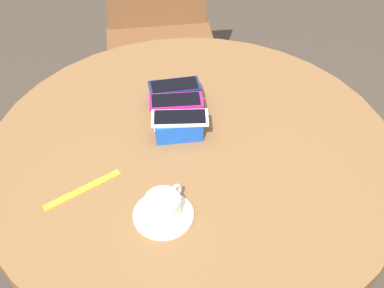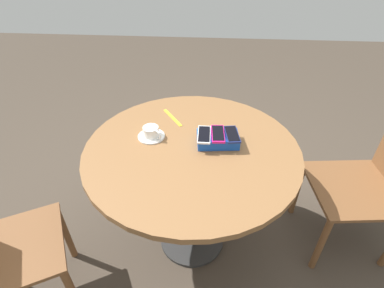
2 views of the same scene
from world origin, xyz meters
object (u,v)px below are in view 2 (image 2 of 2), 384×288
object	(u,v)px
phone_white	(204,135)
phone_magenta	(218,134)
round_table	(192,163)
coffee_cup	(151,132)
saucer	(151,136)
chair_far_side	(368,185)
phone_navy	(232,134)
phone_box	(218,139)
lanyard_strap	(173,118)

from	to	relation	value
phone_white	phone_magenta	bearing A→B (deg)	-171.81
round_table	coffee_cup	size ratio (longest dim) A/B	10.71
coffee_cup	phone_white	bearing A→B (deg)	171.53
saucer	chair_far_side	xyz separation A→B (m)	(-1.18, -0.03, -0.29)
phone_navy	saucer	xyz separation A→B (m)	(0.40, -0.03, -0.05)
round_table	chair_far_side	xyz separation A→B (m)	(-0.97, -0.10, -0.19)
phone_box	coffee_cup	bearing A→B (deg)	-4.83
phone_magenta	phone_white	size ratio (longest dim) A/B	1.00
round_table	phone_magenta	distance (m)	0.21
phone_white	phone_box	bearing A→B (deg)	-170.35
round_table	phone_white	distance (m)	0.17
saucer	lanyard_strap	size ratio (longest dim) A/B	0.69
phone_magenta	lanyard_strap	distance (m)	0.34
round_table	phone_navy	size ratio (longest dim) A/B	7.21
coffee_cup	chair_far_side	distance (m)	1.22
phone_box	phone_navy	bearing A→B (deg)	-178.82
phone_white	chair_far_side	distance (m)	0.97
phone_white	chair_far_side	xyz separation A→B (m)	(-0.91, -0.07, -0.34)
saucer	lanyard_strap	distance (m)	0.21
phone_white	lanyard_strap	size ratio (longest dim) A/B	0.74
coffee_cup	lanyard_strap	xyz separation A→B (m)	(-0.08, -0.19, -0.03)
round_table	chair_far_side	distance (m)	0.99
phone_magenta	lanyard_strap	world-z (taller)	phone_magenta
phone_magenta	phone_white	bearing A→B (deg)	8.19
chair_far_side	phone_magenta	bearing A→B (deg)	4.32
phone_white	lanyard_strap	xyz separation A→B (m)	(0.18, -0.23, -0.06)
phone_navy	coffee_cup	distance (m)	0.40
round_table	phone_white	xyz separation A→B (m)	(-0.06, -0.03, 0.16)
round_table	lanyard_strap	xyz separation A→B (m)	(0.13, -0.26, 0.10)
round_table	phone_white	world-z (taller)	phone_white
round_table	phone_magenta	bearing A→B (deg)	-162.52
saucer	chair_far_side	size ratio (longest dim) A/B	0.16
phone_box	chair_far_side	xyz separation A→B (m)	(-0.84, -0.06, -0.31)
phone_box	saucer	xyz separation A→B (m)	(0.34, -0.03, -0.02)
phone_white	coffee_cup	distance (m)	0.27
saucer	lanyard_strap	xyz separation A→B (m)	(-0.08, -0.19, -0.00)
phone_box	chair_far_side	bearing A→B (deg)	-175.81
round_table	saucer	distance (m)	0.25
coffee_cup	chair_far_side	bearing A→B (deg)	-178.36
phone_magenta	saucer	bearing A→B (deg)	-5.43
phone_box	saucer	bearing A→B (deg)	-5.08
phone_magenta	saucer	world-z (taller)	phone_magenta
phone_white	lanyard_strap	world-z (taller)	phone_white
phone_navy	lanyard_strap	size ratio (longest dim) A/B	0.74
chair_far_side	round_table	bearing A→B (deg)	6.04
phone_magenta	phone_white	world-z (taller)	phone_magenta
phone_box	phone_navy	xyz separation A→B (m)	(-0.07, -0.00, 0.03)
phone_navy	chair_far_side	size ratio (longest dim) A/B	0.17
saucer	lanyard_strap	world-z (taller)	saucer
round_table	phone_navy	xyz separation A→B (m)	(-0.19, -0.04, 0.16)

